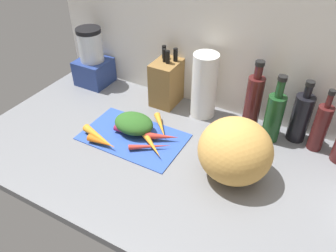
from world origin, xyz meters
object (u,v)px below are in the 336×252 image
object	(u,v)px
carrot_7	(126,131)
paper_towel_roll	(204,86)
winter_squash	(235,151)
carrot_5	(162,137)
bottle_2	(301,117)
carrot_0	(150,146)
bottle_3	(320,127)
cutting_board	(133,136)
blender_appliance	(93,61)
carrot_3	(161,125)
bottle_1	(274,116)
carrot_2	(147,130)
bottle_0	(253,102)
knife_block	(167,81)
carrot_1	(102,142)
carrot_6	(151,142)
carrot_4	(100,137)

from	to	relation	value
carrot_7	paper_towel_roll	world-z (taller)	paper_towel_roll
winter_squash	carrot_7	bearing A→B (deg)	179.91
carrot_5	bottle_2	world-z (taller)	bottle_2
carrot_0	bottle_3	distance (cm)	61.54
cutting_board	blender_appliance	size ratio (longest dim) A/B	1.45
carrot_3	carrot_5	size ratio (longest dim) A/B	1.18
bottle_1	bottle_3	bearing A→B (deg)	9.19
carrot_0	bottle_2	world-z (taller)	bottle_2
carrot_2	blender_appliance	bearing A→B (deg)	152.41
bottle_3	bottle_0	bearing A→B (deg)	179.29
knife_block	bottle_0	size ratio (longest dim) A/B	0.86
cutting_board	bottle_3	size ratio (longest dim) A/B	1.59
bottle_2	carrot_7	bearing A→B (deg)	-152.23
bottle_1	carrot_1	bearing A→B (deg)	-146.63
carrot_7	bottle_3	distance (cm)	71.39
carrot_2	paper_towel_roll	world-z (taller)	paper_towel_roll
winter_squash	knife_block	distance (cm)	50.87
bottle_1	blender_appliance	bearing A→B (deg)	178.78
carrot_5	knife_block	xyz separation A→B (cm)	(-11.95, 25.85, 7.71)
cutting_board	bottle_0	size ratio (longest dim) A/B	1.35
carrot_2	bottle_0	size ratio (longest dim) A/B	0.45
cutting_board	winter_squash	bearing A→B (deg)	-0.91
blender_appliance	bottle_1	size ratio (longest dim) A/B	1.01
carrot_1	paper_towel_roll	xyz separation A→B (cm)	(23.95, 37.74, 11.44)
knife_block	carrot_0	bearing A→B (deg)	-71.94
blender_appliance	bottle_3	size ratio (longest dim) A/B	1.10
cutting_board	carrot_6	xyz separation A→B (cm)	(9.16, -1.66, 1.92)
carrot_2	bottle_1	bearing A→B (deg)	26.20
carrot_1	carrot_2	xyz separation A→B (cm)	(10.88, 14.23, 0.03)
carrot_7	blender_appliance	bearing A→B (deg)	143.43
carrot_6	blender_appliance	world-z (taller)	blender_appliance
carrot_2	carrot_5	size ratio (longest dim) A/B	1.06
carrot_1	carrot_3	bearing A→B (deg)	54.27
carrot_1	carrot_2	world-z (taller)	same
winter_squash	carrot_5	bearing A→B (deg)	172.47
carrot_0	carrot_7	xyz separation A→B (cm)	(-12.52, 2.73, 0.38)
carrot_0	bottle_3	size ratio (longest dim) A/B	0.63
carrot_6	bottle_3	size ratio (longest dim) A/B	0.69
carrot_5	carrot_6	world-z (taller)	same
carrot_2	bottle_1	world-z (taller)	bottle_1
carrot_3	carrot_7	bearing A→B (deg)	-134.82
bottle_1	bottle_2	bearing A→B (deg)	29.70
winter_squash	bottle_2	distance (cm)	33.82
bottle_3	carrot_1	bearing A→B (deg)	-151.49
carrot_4	knife_block	world-z (taller)	knife_block
knife_block	blender_appliance	xyz separation A→B (cm)	(-38.74, -2.37, 1.67)
bottle_0	winter_squash	bearing A→B (deg)	-83.61
bottle_1	bottle_3	distance (cm)	16.35
carrot_7	knife_block	world-z (taller)	knife_block
cutting_board	carrot_3	xyz separation A→B (cm)	(6.94, 9.33, 1.71)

